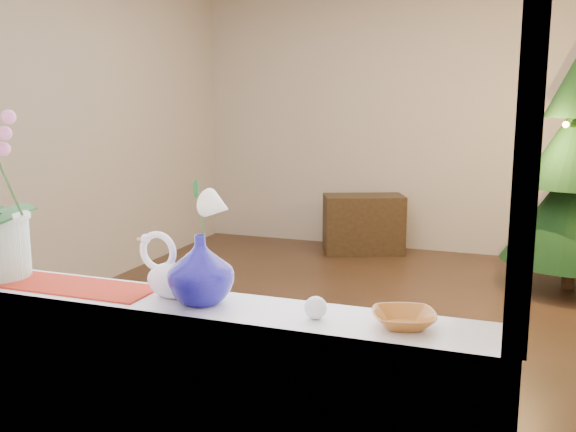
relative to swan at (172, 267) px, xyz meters
name	(u,v)px	position (x,y,z in m)	size (l,w,h in m)	color
ground	(346,327)	(-0.05, 2.35, -1.02)	(5.00, 5.00, 0.00)	#342315
wall_back	(414,118)	(-0.05, 4.85, 0.33)	(4.50, 0.10, 2.70)	beige
wall_front	(126,166)	(-0.05, -0.15, 0.33)	(4.50, 0.10, 2.70)	beige
wall_left	(66,124)	(-2.30, 2.35, 0.33)	(0.10, 5.00, 2.70)	beige
windowsill	(156,303)	(-0.05, -0.02, -0.12)	(2.20, 0.26, 0.04)	white
window_frame	(127,42)	(-0.05, -0.12, 0.68)	(2.22, 0.06, 1.60)	white
runner	(59,284)	(-0.43, -0.02, -0.10)	(0.70, 0.20, 0.01)	maroon
swan	(172,267)	(0.00, 0.00, 0.00)	(0.23, 0.11, 0.20)	white
blue_vase	(201,264)	(0.11, -0.02, 0.02)	(0.23, 0.23, 0.25)	#0E0966
lily	(199,195)	(0.11, -0.02, 0.24)	(0.14, 0.08, 0.18)	white
paperweight	(316,308)	(0.49, -0.04, -0.07)	(0.07, 0.07, 0.07)	silver
amber_dish	(404,320)	(0.74, -0.01, -0.08)	(0.15, 0.15, 0.04)	#A55E22
side_table	(363,224)	(-0.46, 4.50, -0.72)	(0.79, 0.39, 0.59)	black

